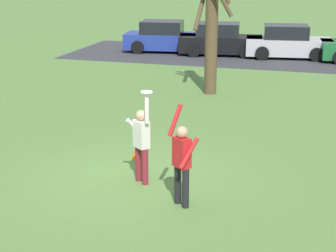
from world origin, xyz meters
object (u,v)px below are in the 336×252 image
Objects in this scene: person_defender at (182,159)px; field_cone_orange at (137,153)px; frisbee_disc at (147,92)px; bare_tree_tall at (211,24)px; parked_car_blue at (164,38)px; parked_car_black at (220,40)px; parked_car_silver at (288,43)px; person_catcher at (141,140)px.

person_defender reaches higher than field_cone_orange.
bare_tree_tall reaches higher than frisbee_disc.
parked_car_blue is 3.00m from parked_car_black.
parked_car_silver is (0.57, 17.87, -0.25)m from person_defender.
parked_car_silver is 8.86m from bare_tree_tall.
bare_tree_tall is at bearing -88.90° from parked_car_black.
person_defender is at bearing -52.03° from field_cone_orange.
bare_tree_tall is (-0.51, 8.69, 0.41)m from frisbee_disc.
frisbee_disc is at bearing -0.00° from person_defender.
bare_tree_tall is (4.30, -8.49, 1.78)m from parked_car_blue.
person_catcher reaches higher than parked_car_blue.
field_cone_orange is at bearing -92.18° from bare_tree_tall.
bare_tree_tall reaches higher than parked_car_blue.
parked_car_silver is (3.35, 0.10, 0.00)m from parked_car_black.
frisbee_disc is at bearing -86.63° from bare_tree_tall.
frisbee_disc is 8.72m from bare_tree_tall.
parked_car_blue is (-4.64, 17.04, -0.25)m from person_catcher.
frisbee_disc is 2.57m from field_cone_orange.
parked_car_black is 8.62m from bare_tree_tall.
parked_car_silver is 15.81m from field_cone_orange.
frisbee_disc is at bearing -82.16° from parked_car_blue.
field_cone_orange is (-0.27, -7.20, -2.34)m from bare_tree_tall.
frisbee_disc is 0.78× the size of field_cone_orange.
person_defender is 9.67m from bare_tree_tall.
parked_car_blue reaches higher than field_cone_orange.
person_defender is at bearing -88.92° from parked_car_black.
parked_car_blue is 16.20m from field_cone_orange.
bare_tree_tall is 16.36× the size of field_cone_orange.
frisbee_disc is at bearing -62.25° from field_cone_orange.
parked_car_blue is 1.00× the size of parked_car_black.
parked_car_black reaches higher than field_cone_orange.
person_catcher is 0.48× the size of parked_car_blue.
person_defender is 18.83m from parked_car_blue.
parked_car_blue is (-4.81, 17.18, -1.37)m from frisbee_disc.
person_defender is at bearing -99.63° from parked_car_silver.
parked_car_black is at bearing 133.36° from person_catcher.
field_cone_orange is at bearing -94.01° from parked_car_black.
field_cone_orange is (-1.75, 2.24, -0.82)m from person_defender.
person_catcher is at bearing -87.76° from bare_tree_tall.
person_catcher is 6.50× the size of field_cone_orange.
parked_car_blue is at bearing -34.33° from person_defender.
parked_car_blue is at bearing 169.23° from parked_car_black.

